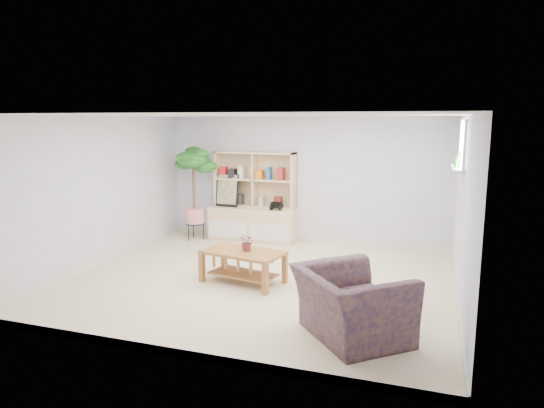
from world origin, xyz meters
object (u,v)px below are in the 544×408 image
(armchair, at_px, (351,300))
(storage_unit, at_px, (253,197))
(floor_tree, at_px, (194,194))
(coffee_table, at_px, (243,267))

(armchair, bearing_deg, storage_unit, -6.18)
(storage_unit, xyz_separation_m, floor_tree, (-1.11, -0.31, 0.05))
(coffee_table, bearing_deg, armchair, -24.58)
(storage_unit, bearing_deg, floor_tree, -164.52)
(coffee_table, relative_size, floor_tree, 0.63)
(floor_tree, xyz_separation_m, armchair, (3.65, -3.40, -0.49))
(storage_unit, relative_size, floor_tree, 0.94)
(storage_unit, xyz_separation_m, armchair, (2.53, -3.71, -0.44))
(floor_tree, relative_size, armchair, 1.59)
(storage_unit, height_order, armchair, storage_unit)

